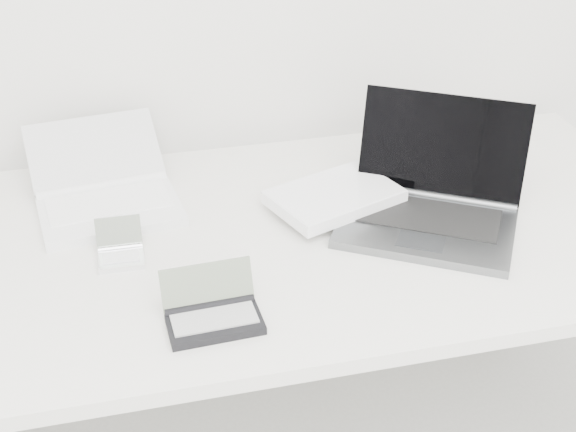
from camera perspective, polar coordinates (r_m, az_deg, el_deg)
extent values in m
cube|color=white|center=(1.62, 0.70, -1.42)|extent=(1.60, 0.80, 0.03)
cylinder|color=silver|center=(2.35, 16.49, -2.03)|extent=(0.04, 0.04, 0.70)
cube|color=slate|center=(1.62, 9.79, -0.87)|extent=(0.41, 0.38, 0.02)
cube|color=black|center=(1.65, 10.01, 0.02)|extent=(0.31, 0.26, 0.00)
cube|color=black|center=(1.70, 10.94, 4.92)|extent=(0.33, 0.23, 0.21)
cylinder|color=slate|center=(1.72, 10.45, 1.36)|extent=(0.30, 0.19, 0.02)
cube|color=#3B3D40|center=(1.56, 9.44, -1.78)|extent=(0.11, 0.10, 0.00)
cube|color=white|center=(1.67, 3.32, 1.39)|extent=(0.30, 0.25, 0.03)
cube|color=white|center=(1.66, 3.33, 1.80)|extent=(0.29, 0.24, 0.00)
cube|color=white|center=(1.69, -12.48, 0.30)|extent=(0.30, 0.23, 0.02)
cube|color=white|center=(1.70, -12.64, 0.95)|extent=(0.26, 0.15, 0.00)
cube|color=silver|center=(1.82, -13.64, 4.53)|extent=(0.30, 0.18, 0.10)
cylinder|color=white|center=(1.77, -13.06, 2.08)|extent=(0.28, 0.06, 0.02)
cube|color=silver|center=(1.54, -11.77, -3.07)|extent=(0.09, 0.07, 0.01)
cube|color=silver|center=(1.54, -11.79, -2.84)|extent=(0.07, 0.04, 0.00)
cube|color=gray|center=(1.56, -11.96, -1.11)|extent=(0.09, 0.03, 0.06)
cylinder|color=silver|center=(1.57, -11.83, -2.23)|extent=(0.08, 0.02, 0.01)
cube|color=black|center=(1.36, -5.20, -7.69)|extent=(0.16, 0.09, 0.01)
cube|color=gray|center=(1.36, -5.26, -7.29)|extent=(0.15, 0.07, 0.00)
cube|color=slate|center=(1.38, -5.79, -4.86)|extent=(0.16, 0.04, 0.07)
cylinder|color=black|center=(1.39, -5.57, -6.40)|extent=(0.16, 0.02, 0.02)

